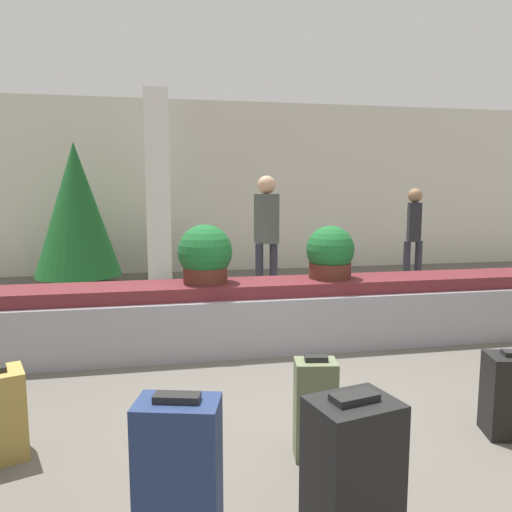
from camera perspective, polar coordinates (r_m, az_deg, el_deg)
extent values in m
plane|color=#59544C|center=(3.55, 5.53, -18.48)|extent=(18.00, 18.00, 0.00)
cube|color=beige|center=(9.58, -5.61, 7.82)|extent=(18.00, 0.06, 3.20)
cube|color=gray|center=(4.99, 0.00, -7.36)|extent=(8.42, 0.71, 0.54)
cube|color=#5B1E23|center=(4.92, 0.00, -3.61)|extent=(8.08, 0.55, 0.13)
cube|color=silver|center=(8.64, -11.14, 7.74)|extent=(0.40, 0.40, 3.20)
cube|color=#5B6647|center=(3.06, 6.79, -16.98)|extent=(0.27, 0.22, 0.58)
cube|color=black|center=(2.94, 6.88, -11.55)|extent=(0.14, 0.08, 0.03)
cube|color=black|center=(2.33, 10.92, -23.88)|extent=(0.41, 0.35, 0.70)
cube|color=black|center=(2.16, 11.18, -15.57)|extent=(0.21, 0.14, 0.03)
cube|color=navy|center=(2.26, -8.80, -24.56)|extent=(0.38, 0.29, 0.73)
cube|color=black|center=(2.08, -9.02, -15.70)|extent=(0.20, 0.12, 0.03)
cylinder|color=#4C2319|center=(5.13, 8.44, -1.63)|extent=(0.43, 0.43, 0.16)
sphere|color=#195B28|center=(5.10, 8.48, 0.73)|extent=(0.49, 0.49, 0.49)
cylinder|color=#4C2319|center=(4.85, -5.81, -2.12)|extent=(0.43, 0.43, 0.16)
sphere|color=#195B28|center=(4.81, -5.84, 0.50)|extent=(0.53, 0.53, 0.53)
cylinder|color=#282833|center=(8.19, 16.82, -1.00)|extent=(0.11, 0.11, 0.76)
cylinder|color=#282833|center=(8.29, 18.04, -0.96)|extent=(0.11, 0.11, 0.76)
cube|color=#232328|center=(8.17, 17.62, 3.73)|extent=(0.28, 0.36, 0.60)
sphere|color=#936B4C|center=(8.16, 17.74, 6.61)|extent=(0.22, 0.22, 0.22)
cylinder|color=#282833|center=(6.83, 0.37, -2.00)|extent=(0.11, 0.11, 0.84)
cylinder|color=#282833|center=(6.87, 2.01, -1.95)|extent=(0.11, 0.11, 0.84)
cube|color=#474C47|center=(6.77, 1.21, 4.30)|extent=(0.31, 0.37, 0.66)
sphere|color=tan|center=(6.75, 1.22, 8.15)|extent=(0.24, 0.24, 0.24)
cylinder|color=#4C331E|center=(8.59, -19.51, -2.67)|extent=(0.16, 0.16, 0.18)
cone|color=#195623|center=(8.47, -19.86, 5.02)|extent=(1.35, 1.35, 2.12)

